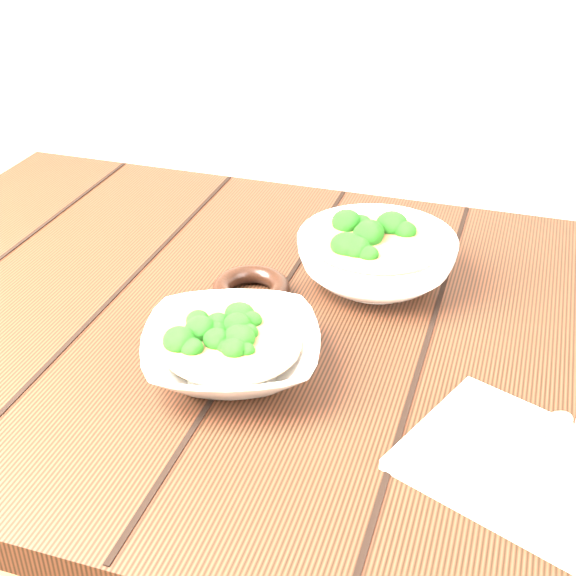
# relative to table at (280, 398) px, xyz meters

# --- Properties ---
(table) EXTENTS (1.20, 0.80, 0.75)m
(table) POSITION_rel_table_xyz_m (0.00, 0.00, 0.00)
(table) COLOR #34180E
(table) RESTS_ON ground
(soup_bowl_front) EXTENTS (0.25, 0.25, 0.06)m
(soup_bowl_front) POSITION_rel_table_xyz_m (-0.02, -0.11, 0.15)
(soup_bowl_front) COLOR silver
(soup_bowl_front) RESTS_ON table
(soup_bowl_back) EXTENTS (0.24, 0.24, 0.08)m
(soup_bowl_back) POSITION_rel_table_xyz_m (0.09, 0.13, 0.16)
(soup_bowl_back) COLOR silver
(soup_bowl_back) RESTS_ON table
(trivet) EXTENTS (0.12, 0.12, 0.02)m
(trivet) POSITION_rel_table_xyz_m (-0.05, 0.04, 0.13)
(trivet) COLOR black
(trivet) RESTS_ON table
(napkin) EXTENTS (0.26, 0.24, 0.01)m
(napkin) POSITION_rel_table_xyz_m (0.30, -0.18, 0.13)
(napkin) COLOR beige
(napkin) RESTS_ON table
(spoon_left) EXTENTS (0.11, 0.15, 0.01)m
(spoon_left) POSITION_rel_table_xyz_m (0.31, -0.14, 0.13)
(spoon_left) COLOR #BBB3A5
(spoon_left) RESTS_ON napkin
(spoon_right) EXTENTS (0.10, 0.16, 0.01)m
(spoon_right) POSITION_rel_table_xyz_m (0.35, -0.13, 0.13)
(spoon_right) COLOR #BBB3A5
(spoon_right) RESTS_ON napkin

